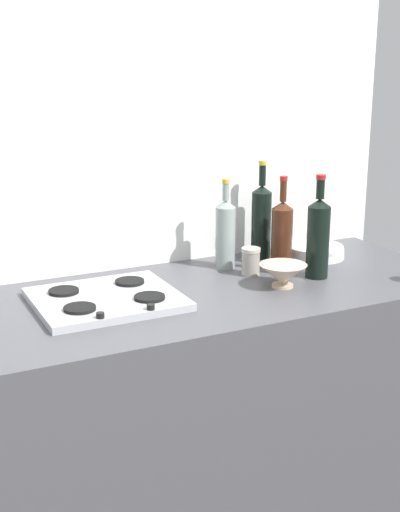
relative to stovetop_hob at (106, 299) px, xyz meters
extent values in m
cube|color=#4C4C51|center=(0.31, -0.03, -0.46)|extent=(1.80, 0.70, 0.90)
cube|color=white|center=(0.31, 0.35, 0.36)|extent=(1.90, 0.06, 2.55)
cube|color=#B2B2B7|center=(0.00, 0.00, 0.00)|extent=(0.44, 0.38, 0.02)
cylinder|color=black|center=(-0.11, -0.09, 0.02)|extent=(0.10, 0.10, 0.01)
cylinder|color=black|center=(0.11, -0.09, 0.02)|extent=(0.10, 0.10, 0.01)
cylinder|color=black|center=(-0.11, 0.09, 0.02)|extent=(0.10, 0.10, 0.01)
cylinder|color=black|center=(0.11, 0.09, 0.02)|extent=(0.10, 0.10, 0.01)
cylinder|color=black|center=(-0.08, -0.18, 0.02)|extent=(0.02, 0.02, 0.02)
cylinder|color=black|center=(0.08, -0.18, 0.02)|extent=(0.02, 0.02, 0.02)
cylinder|color=white|center=(0.88, 0.14, -0.01)|extent=(0.21, 0.21, 0.01)
cylinder|color=white|center=(0.88, 0.14, 0.00)|extent=(0.21, 0.21, 0.01)
cylinder|color=white|center=(0.88, 0.14, 0.02)|extent=(0.21, 0.21, 0.01)
cylinder|color=white|center=(0.88, 0.14, 0.03)|extent=(0.21, 0.21, 0.01)
cylinder|color=gray|center=(0.51, 0.17, 0.10)|extent=(0.07, 0.07, 0.22)
cone|color=gray|center=(0.51, 0.17, 0.22)|extent=(0.07, 0.07, 0.02)
cylinder|color=gray|center=(0.51, 0.17, 0.27)|extent=(0.02, 0.02, 0.06)
cylinder|color=gold|center=(0.51, 0.17, 0.30)|extent=(0.03, 0.03, 0.02)
cylinder|color=#472314|center=(0.71, 0.12, 0.09)|extent=(0.08, 0.08, 0.21)
cone|color=#472314|center=(0.71, 0.12, 0.21)|extent=(0.08, 0.08, 0.03)
cylinder|color=#472314|center=(0.71, 0.12, 0.26)|extent=(0.02, 0.02, 0.08)
cylinder|color=#B21E1E|center=(0.71, 0.12, 0.31)|extent=(0.03, 0.03, 0.02)
cylinder|color=black|center=(0.70, 0.23, 0.11)|extent=(0.07, 0.07, 0.25)
cone|color=black|center=(0.70, 0.23, 0.25)|extent=(0.07, 0.07, 0.03)
cylinder|color=black|center=(0.70, 0.23, 0.30)|extent=(0.03, 0.03, 0.08)
cylinder|color=gold|center=(0.70, 0.23, 0.35)|extent=(0.03, 0.03, 0.02)
cylinder|color=black|center=(0.74, -0.07, 0.11)|extent=(0.08, 0.08, 0.25)
cone|color=black|center=(0.74, -0.07, 0.25)|extent=(0.08, 0.08, 0.03)
cylinder|color=black|center=(0.74, -0.07, 0.30)|extent=(0.03, 0.03, 0.07)
cylinder|color=#B21E1E|center=(0.74, -0.07, 0.34)|extent=(0.03, 0.03, 0.02)
cylinder|color=beige|center=(0.58, -0.11, -0.01)|extent=(0.07, 0.07, 0.01)
cone|color=beige|center=(0.58, -0.11, 0.03)|extent=(0.16, 0.16, 0.07)
cylinder|color=#9E998C|center=(0.55, 0.05, 0.03)|extent=(0.06, 0.06, 0.09)
cylinder|color=beige|center=(0.55, 0.05, 0.08)|extent=(0.07, 0.07, 0.01)
camera|label=1|loc=(-0.64, -1.97, 0.72)|focal=49.06mm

